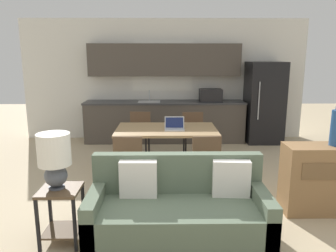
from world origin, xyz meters
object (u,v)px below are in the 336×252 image
side_table (61,207)px  laptop (174,126)px  dining_chair_far_left (139,131)px  dining_chair_near_left (129,158)px  refrigerator (264,102)px  couch (178,207)px  credenza (334,179)px  dining_table (166,132)px  dining_chair_near_right (204,158)px  dining_chair_far_right (193,131)px  table_lamp (54,156)px

side_table → laptop: 2.44m
dining_chair_far_left → dining_chair_near_left: (-0.01, -1.72, 0.00)m
refrigerator → dining_chair_far_left: size_ratio=2.12×
couch → credenza: couch is taller
dining_table → dining_chair_near_right: (0.53, -0.83, -0.19)m
dining_chair_far_left → dining_table: bearing=-52.6°
couch → dining_chair_far_right: bearing=81.8°
couch → credenza: bearing=15.9°
dining_chair_near_left → laptop: 1.05m
side_table → dining_chair_far_left: (0.58, 3.03, 0.10)m
dining_chair_near_left → dining_chair_far_left: bearing=-87.0°
dining_chair_far_right → dining_chair_near_right: same height
couch → dining_chair_near_right: couch is taller
dining_table → credenza: bearing=-36.4°
dining_chair_far_right → credenza: bearing=-59.3°
refrigerator → side_table: size_ratio=3.00×
dining_chair_far_right → refrigerator: bearing=30.1°
refrigerator → dining_table: refrigerator is taller
couch → dining_chair_far_right: couch is taller
dining_table → dining_chair_far_right: 0.99m
laptop → table_lamp: bearing=-121.0°
dining_chair_far_left → side_table: bearing=-93.7°
credenza → dining_chair_near_left: (-2.57, 0.67, 0.06)m
dining_chair_near_right → laptop: 0.91m
laptop → side_table: bearing=-120.1°
dining_chair_far_left → dining_chair_near_right: 2.01m
table_lamp → dining_chair_near_right: size_ratio=0.69×
dining_chair_near_left → laptop: laptop is taller
dining_chair_near_left → dining_chair_far_right: (1.05, 1.66, 0.00)m
couch → laptop: laptop is taller
credenza → dining_chair_far_left: (-2.55, 2.39, 0.06)m
dining_table → refrigerator: bearing=40.9°
credenza → dining_chair_near_right: bearing=156.1°
dining_table → dining_chair_far_right: (0.52, 0.83, -0.19)m
side_table → dining_chair_far_right: size_ratio=0.71×
table_lamp → couch: bearing=3.4°
side_table → table_lamp: (-0.03, 0.02, 0.53)m
dining_table → couch: bearing=-86.9°
refrigerator → table_lamp: 5.19m
dining_chair_near_left → dining_table: bearing=-119.2°
dining_chair_far_right → dining_chair_near_right: (0.01, -1.66, 0.00)m
side_table → dining_chair_far_right: bearing=61.3°
refrigerator → couch: 4.47m
dining_chair_far_left → laptop: (0.65, -0.95, 0.29)m
refrigerator → table_lamp: refrigerator is taller
couch → side_table: bearing=-175.7°
dining_chair_far_left → table_lamp: bearing=-94.4°
credenza → laptop: size_ratio=3.81×
dining_chair_near_right → dining_chair_near_left: bearing=-5.1°
table_lamp → dining_chair_far_left: bearing=78.5°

